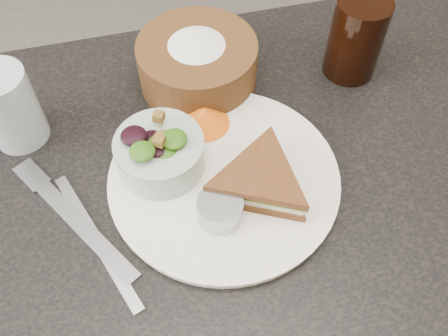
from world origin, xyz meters
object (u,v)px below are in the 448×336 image
object	(u,v)px
sandwich	(260,180)
bread_basket	(197,57)
cola_glass	(357,35)
water_glass	(9,107)
dinner_plate	(224,179)
salad_bowl	(159,149)
dining_table	(228,304)
dressing_ramekin	(220,209)

from	to	relation	value
sandwich	bread_basket	size ratio (longest dim) A/B	0.84
cola_glass	water_glass	bearing A→B (deg)	-178.79
dinner_plate	salad_bowl	world-z (taller)	salad_bowl
bread_basket	sandwich	bearing A→B (deg)	-81.70
dining_table	water_glass	distance (m)	0.53
sandwich	bread_basket	bearing A→B (deg)	125.25
dressing_ramekin	cola_glass	world-z (taller)	cola_glass
salad_bowl	cola_glass	distance (m)	0.33
dining_table	sandwich	size ratio (longest dim) A/B	6.95
dining_table	salad_bowl	world-z (taller)	salad_bowl
dining_table	dinner_plate	size ratio (longest dim) A/B	3.45
dining_table	salad_bowl	bearing A→B (deg)	138.36
dinner_plate	dressing_ramekin	distance (m)	0.06
salad_bowl	cola_glass	size ratio (longest dim) A/B	0.84
dinner_plate	salad_bowl	bearing A→B (deg)	153.31
sandwich	water_glass	bearing A→B (deg)	176.01
dinner_plate	salad_bowl	xyz separation A→B (m)	(-0.07, 0.04, 0.04)
dinner_plate	dressing_ramekin	bearing A→B (deg)	-108.53
dinner_plate	sandwich	world-z (taller)	sandwich
dining_table	dressing_ramekin	world-z (taller)	dressing_ramekin
sandwich	dressing_ramekin	bearing A→B (deg)	-128.25
sandwich	water_glass	distance (m)	0.34
cola_glass	salad_bowl	bearing A→B (deg)	-159.21
dinner_plate	dining_table	bearing A→B (deg)	-88.01
dining_table	dinner_plate	bearing A→B (deg)	91.99
dining_table	dinner_plate	world-z (taller)	dinner_plate
salad_bowl	dressing_ramekin	xyz separation A→B (m)	(0.05, -0.09, -0.02)
salad_bowl	bread_basket	world-z (taller)	bread_basket
water_glass	dinner_plate	bearing A→B (deg)	-29.77
sandwich	dressing_ramekin	distance (m)	0.06
dinner_plate	dressing_ramekin	size ratio (longest dim) A/B	5.29
dressing_ramekin	sandwich	bearing A→B (deg)	24.79
sandwich	salad_bowl	bearing A→B (deg)	176.08
salad_bowl	dressing_ramekin	size ratio (longest dim) A/B	2.04
dressing_ramekin	salad_bowl	bearing A→B (deg)	120.49
bread_basket	water_glass	bearing A→B (deg)	-171.20
sandwich	cola_glass	xyz separation A→B (m)	(0.20, 0.18, 0.03)
bread_basket	cola_glass	distance (m)	0.23
dinner_plate	salad_bowl	size ratio (longest dim) A/B	2.59
bread_basket	water_glass	xyz separation A→B (m)	(-0.26, -0.04, 0.01)
dining_table	bread_basket	world-z (taller)	bread_basket
dining_table	cola_glass	bearing A→B (deg)	38.15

